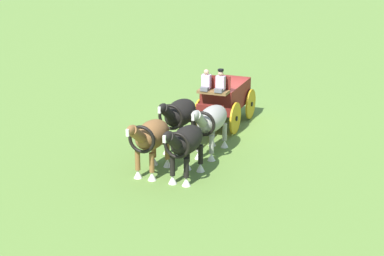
{
  "coord_description": "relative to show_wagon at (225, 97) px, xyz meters",
  "views": [
    {
      "loc": [
        26.73,
        0.85,
        8.75
      ],
      "look_at": [
        4.28,
        -1.11,
        1.2
      ],
      "focal_mm": 59.85,
      "sensor_mm": 36.0,
      "label": 1
    }
  ],
  "objects": [
    {
      "name": "ground_plane",
      "position": [
        -0.16,
        0.05,
        -1.26
      ],
      "size": [
        220.0,
        220.0,
        0.0
      ],
      "primitive_type": "plane",
      "color": "olive"
    },
    {
      "name": "show_wagon",
      "position": [
        0.0,
        0.0,
        0.0
      ],
      "size": [
        5.84,
        2.62,
        2.85
      ],
      "color": "maroon",
      "rests_on": "ground"
    },
    {
      "name": "draft_horse_rear_near",
      "position": [
        3.63,
        -0.39,
        0.07
      ],
      "size": [
        3.17,
        1.51,
        2.19
      ],
      "color": "#9E998E",
      "rests_on": "ground"
    },
    {
      "name": "draft_horse_rear_off",
      "position": [
        3.26,
        -1.63,
        0.16
      ],
      "size": [
        3.09,
        1.55,
        2.3
      ],
      "color": "black",
      "rests_on": "ground"
    },
    {
      "name": "draft_horse_lead_near",
      "position": [
        6.13,
        -1.12,
        0.07
      ],
      "size": [
        2.95,
        1.43,
        2.2
      ],
      "color": "black",
      "rests_on": "ground"
    },
    {
      "name": "draft_horse_lead_off",
      "position": [
        5.76,
        -2.36,
        0.11
      ],
      "size": [
        2.9,
        1.48,
        2.25
      ],
      "color": "brown",
      "rests_on": "ground"
    }
  ]
}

